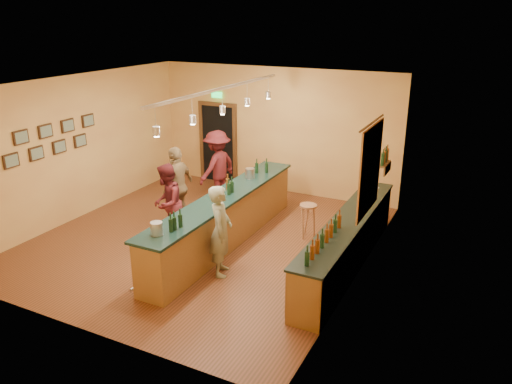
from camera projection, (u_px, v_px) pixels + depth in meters
The scene contains 18 objects.
floor at pixel (205, 239), 10.40m from camera, with size 7.00×7.00×0.00m, color #503017.
ceiling at pixel (199, 84), 9.32m from camera, with size 6.50×7.00×0.02m, color silver.
wall_back at pixel (275, 130), 12.81m from camera, with size 6.50×0.02×3.20m, color #C8864B.
wall_front at pixel (67, 231), 6.91m from camera, with size 6.50×0.02×3.20m, color #C8864B.
wall_left at pixel (80, 147), 11.22m from camera, with size 0.02×7.00×3.20m, color #C8864B.
wall_right at pixel (364, 190), 8.49m from camera, with size 0.02×7.00×3.20m, color #C8864B.
doorway at pixel (218, 141), 13.66m from camera, with size 1.15×0.09×2.48m.
tapestry at pixel (370, 170), 8.75m from camera, with size 0.03×1.40×1.60m, color maroon.
bottle_shelf at pixel (385, 158), 10.10m from camera, with size 0.17×0.55×0.54m.
picture_grid at pixel (53, 139), 10.46m from camera, with size 0.06×2.20×0.70m, color #382111, non-canonical shape.
back_counter at pixel (347, 242), 9.14m from camera, with size 0.60×4.55×1.27m.
tasting_bar at pixel (225, 216), 9.99m from camera, with size 0.73×5.10×1.38m.
pendant_track at pixel (222, 97), 9.19m from camera, with size 0.11×4.60×0.50m.
bartender at pixel (221, 231), 8.76m from camera, with size 0.61×0.40×1.67m, color gray.
customer_a at pixel (167, 203), 10.08m from camera, with size 0.79×0.62×1.63m, color #59191E.
customer_b at pixel (178, 187), 10.81m from camera, with size 1.05×0.44×1.79m, color #997A51.
customer_c at pixel (217, 167), 12.22m from camera, with size 1.16×0.67×1.79m, color #59191E.
bar_stool at pixel (308, 211), 10.29m from camera, with size 0.35×0.35×0.73m.
Camera 1 is at (5.17, -7.99, 4.44)m, focal length 35.00 mm.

